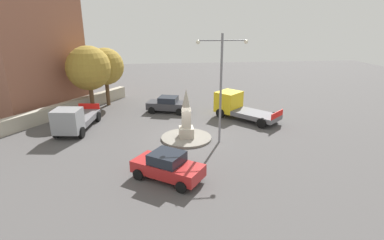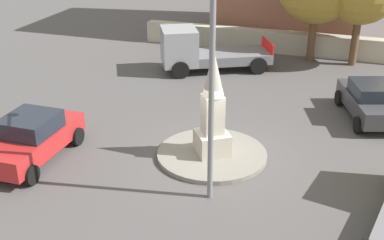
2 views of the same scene
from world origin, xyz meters
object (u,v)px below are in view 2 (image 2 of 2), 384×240
Objects in this scene: car_dark_grey_parked_left at (371,100)px; car_red_near_island at (32,138)px; monument at (213,111)px; streetlamp at (212,45)px; truck_grey_waiting at (201,51)px.

car_red_near_island is at bearing -92.10° from car_dark_grey_parked_left.
streetlamp is (2.32, -0.87, 2.94)m from monument.
car_dark_grey_parked_left is at bearing 31.76° from truck_grey_waiting.
monument is 8.96m from truck_grey_waiting.
car_dark_grey_parked_left is at bearing 87.90° from car_red_near_island.
streetlamp reaches higher than car_dark_grey_parked_left.
car_dark_grey_parked_left is 8.80m from truck_grey_waiting.
car_dark_grey_parked_left is at bearing 99.16° from monument.
streetlamp reaches higher than truck_grey_waiting.
streetlamp is at bearing -20.61° from monument.
streetlamp is at bearing 51.51° from car_red_near_island.
monument is 0.86× the size of car_red_near_island.
monument is 6.09m from car_red_near_island.
streetlamp is 9.44m from car_dark_grey_parked_left.
car_red_near_island is at bearing -105.42° from monument.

